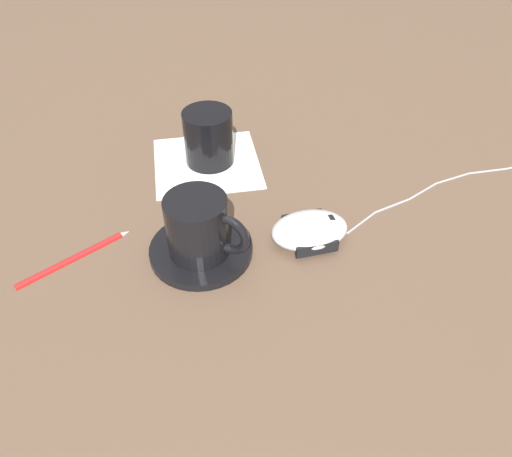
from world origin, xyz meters
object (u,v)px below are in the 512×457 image
Objects in this scene: drinking_glass at (209,137)px; pen at (74,256)px; computer_mouse at (310,230)px; saucer at (202,250)px; coffee_cup at (198,227)px.

drinking_glass is 0.25m from pen.
pen is (0.08, -0.27, -0.01)m from computer_mouse.
drinking_glass reaches higher than pen.
pen is at bearing -76.23° from saucer.
drinking_glass is (-0.19, -0.04, -0.01)m from coffee_cup.
saucer is at bearing -70.41° from computer_mouse.
coffee_cup is 0.87× the size of pen.
saucer is 1.20× the size of coffee_cup.
computer_mouse is at bearing 48.20° from drinking_glass.
coffee_cup reaches higher than drinking_glass.
saucer is 0.04m from coffee_cup.
coffee_cup is at bearing -68.28° from computer_mouse.
saucer is at bearing 103.77° from pen.
saucer is 0.13m from computer_mouse.
pen is (0.23, -0.11, -0.04)m from drinking_glass.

